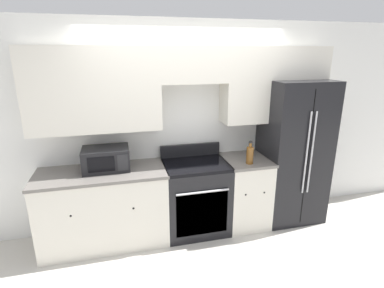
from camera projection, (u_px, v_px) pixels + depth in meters
name	position (u px, v px, depth m)	size (l,w,h in m)	color
ground_plane	(198.00, 243.00, 3.63)	(12.00, 12.00, 0.00)	beige
wall_back	(187.00, 109.00, 3.71)	(8.00, 0.39, 2.60)	white
lower_cabinets_left	(104.00, 208.00, 3.53)	(1.47, 0.64, 0.91)	silver
lower_cabinets_right	(244.00, 191.00, 3.95)	(0.57, 0.64, 0.91)	silver
oven_range	(196.00, 197.00, 3.79)	(0.79, 0.65, 1.07)	black
refrigerator	(291.00, 151.00, 4.01)	(0.80, 0.75, 1.89)	black
microwave	(106.00, 159.00, 3.43)	(0.52, 0.36, 0.26)	black
bottle	(250.00, 155.00, 3.62)	(0.09, 0.09, 0.29)	brown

